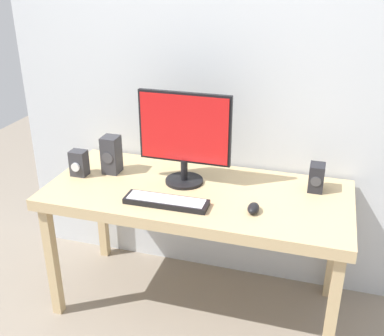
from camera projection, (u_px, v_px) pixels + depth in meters
The scene contains 9 objects.
ground_plane at pixel (197, 302), 2.68m from camera, with size 6.00×6.00×0.00m, color gray.
wall_back at pixel (218, 24), 2.39m from camera, with size 2.44×0.04×3.00m, color silver.
desk at pixel (197, 201), 2.40m from camera, with size 1.55×0.69×0.73m.
monitor at pixel (184, 135), 2.36m from camera, with size 0.48×0.20×0.48m.
keyboard_primary at pixel (166, 202), 2.23m from camera, with size 0.41×0.12×0.03m.
mouse at pixel (253, 208), 2.16m from camera, with size 0.05×0.09×0.04m, color black.
speaker_right at pixel (316, 177), 2.35m from camera, with size 0.07×0.10×0.14m.
speaker_left at pixel (111, 155), 2.54m from camera, with size 0.09×0.10×0.21m.
audio_controller at pixel (79, 163), 2.51m from camera, with size 0.09×0.08×0.14m.
Camera 1 is at (0.58, -2.04, 1.81)m, focal length 43.49 mm.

